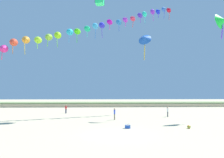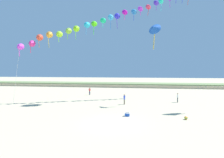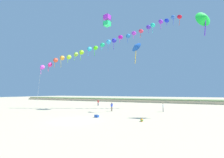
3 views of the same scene
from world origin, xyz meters
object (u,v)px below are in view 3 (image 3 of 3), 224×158
at_px(large_kite_low_lead, 205,17).
at_px(beach_ball, 142,120).
at_px(person_near_left, 163,107).
at_px(beach_cooler, 97,116).
at_px(large_kite_high_solo, 135,46).
at_px(person_near_right, 112,106).
at_px(person_mid_center, 98,102).
at_px(large_kite_mid_trail, 107,21).

distance_m(large_kite_low_lead, beach_ball, 17.25).
xyz_separation_m(person_near_left, beach_cooler, (-7.83, -10.53, -0.72)).
distance_m(large_kite_high_solo, beach_cooler, 14.61).
distance_m(beach_cooler, beach_ball, 6.54).
bearing_deg(large_kite_low_lead, person_near_left, 143.81).
bearing_deg(person_near_left, person_near_right, -159.12).
xyz_separation_m(person_near_left, beach_ball, (-1.30, -10.91, -0.75)).
bearing_deg(person_near_left, beach_ball, -96.77).
distance_m(person_near_right, large_kite_low_lead, 20.44).
bearing_deg(person_near_right, large_kite_high_solo, 7.24).
bearing_deg(person_mid_center, beach_cooler, -60.38).
relative_size(person_near_right, person_mid_center, 1.01).
bearing_deg(large_kite_high_solo, beach_ball, -70.14).
xyz_separation_m(large_kite_mid_trail, large_kite_high_solo, (6.82, -1.82, -7.22)).
relative_size(beach_cooler, beach_ball, 1.59).
bearing_deg(large_kite_mid_trail, person_near_left, 4.98).
height_order(person_near_left, person_near_right, person_near_right).
height_order(person_mid_center, large_kite_mid_trail, large_kite_mid_trail).
xyz_separation_m(person_near_right, large_kite_low_lead, (15.44, -1.48, 13.31)).
relative_size(person_mid_center, beach_ball, 4.50).
bearing_deg(large_kite_mid_trail, beach_cooler, -71.37).
bearing_deg(person_near_left, large_kite_high_solo, -146.69).
bearing_deg(person_mid_center, large_kite_mid_trail, -49.18).
height_order(large_kite_low_lead, large_kite_high_solo, large_kite_low_lead).
bearing_deg(person_near_right, beach_cooler, -82.13).
distance_m(person_near_left, large_kite_mid_trail, 21.45).
bearing_deg(large_kite_low_lead, person_mid_center, 154.78).
bearing_deg(beach_cooler, person_near_left, 53.36).
height_order(beach_cooler, beach_ball, beach_cooler).
xyz_separation_m(person_mid_center, beach_cooler, (9.70, -17.05, -0.73)).
bearing_deg(large_kite_mid_trail, person_near_right, -47.06).
relative_size(large_kite_mid_trail, beach_cooler, 4.19).
bearing_deg(large_kite_high_solo, person_mid_center, 144.99).
xyz_separation_m(person_near_left, person_near_right, (-8.82, -3.36, 0.02)).
height_order(large_kite_high_solo, beach_ball, large_kite_high_solo).
xyz_separation_m(person_mid_center, large_kite_high_solo, (13.29, -9.31, 11.13)).
bearing_deg(person_near_right, person_near_left, 20.88).
height_order(person_near_right, person_mid_center, person_near_right).
relative_size(person_mid_center, large_kite_high_solo, 0.37).
xyz_separation_m(large_kite_high_solo, beach_cooler, (-3.59, -7.74, -11.86)).
relative_size(large_kite_high_solo, beach_ball, 12.03).
bearing_deg(person_near_left, person_mid_center, 159.57).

